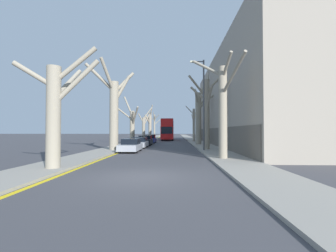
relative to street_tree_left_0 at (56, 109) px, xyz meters
name	(u,v)px	position (x,y,z in m)	size (l,w,h in m)	color
ground_plane	(141,177)	(4.65, -1.67, -3.14)	(300.00, 300.00, 0.00)	#424247
sidewalk_left	(150,138)	(-0.65, 48.33, -3.08)	(2.86, 120.00, 0.12)	gray
sidewalk_right	(190,138)	(9.95, 48.33, -3.08)	(2.86, 120.00, 0.12)	gray
building_facade_right	(251,102)	(16.37, 19.10, 2.84)	(10.08, 34.08, 11.97)	#9E9384
kerb_line_stripe	(156,139)	(0.96, 48.33, -3.13)	(0.24, 120.00, 0.01)	yellow
street_tree_left_0	(56,109)	(0.00, 0.00, 0.00)	(4.13, 3.75, 6.44)	gray
street_tree_left_1	(114,109)	(-0.11, 11.17, 1.05)	(4.64, 3.21, 8.97)	gray
street_tree_left_2	(132,124)	(-0.32, 21.60, -0.14)	(3.85, 3.64, 7.31)	gray
street_tree_left_3	(144,127)	(-0.23, 33.83, -0.27)	(2.89, 2.22, 7.02)	gray
street_tree_left_4	(150,124)	(-0.35, 45.05, 0.58)	(2.31, 3.08, 8.49)	gray
street_tree_left_5	(154,125)	(-0.16, 55.78, 0.77)	(3.43, 2.63, 7.73)	gray
street_tree_right_0	(223,107)	(9.43, 4.18, 0.50)	(2.74, 4.74, 7.41)	gray
street_tree_right_1	(206,110)	(9.40, 12.37, 1.06)	(3.31, 3.30, 8.71)	gray
street_tree_right_2	(199,115)	(9.53, 20.89, 1.12)	(3.33, 3.21, 9.99)	gray
street_tree_right_3	(194,123)	(9.52, 29.75, 0.24)	(3.28, 2.08, 6.76)	gray
double_decker_bus	(168,129)	(4.43, 38.76, -0.58)	(2.56, 11.63, 4.51)	red
parked_car_0	(131,146)	(1.87, 10.02, -2.53)	(1.74, 3.94, 1.26)	#9EA3AD
parked_car_1	(139,143)	(1.87, 15.11, -2.52)	(1.78, 4.11, 1.28)	#9EA3AD
parked_car_2	(145,141)	(1.87, 20.20, -2.48)	(1.88, 4.01, 1.37)	black
parked_car_3	(150,139)	(1.87, 26.02, -2.48)	(1.86, 4.32, 1.39)	navy
lamp_post	(203,101)	(8.86, 10.78, 1.84)	(1.40, 0.20, 9.02)	#4C4F54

